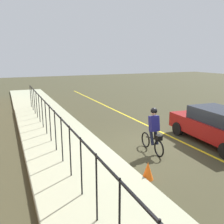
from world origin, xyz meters
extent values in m
plane|color=#3A3824|center=(0.00, 0.00, 0.00)|extent=(80.00, 80.00, 0.00)
cube|color=yellow|center=(0.00, -1.60, 0.00)|extent=(36.00, 0.12, 0.01)
cube|color=#9EA385|center=(0.00, 3.40, 0.07)|extent=(40.00, 3.20, 0.15)
cylinder|color=black|center=(-4.64, 3.80, 0.95)|extent=(0.04, 0.04, 1.60)
cylinder|color=black|center=(-3.51, 3.80, 0.95)|extent=(0.04, 0.04, 1.60)
cylinder|color=black|center=(-2.39, 3.80, 0.95)|extent=(0.04, 0.04, 1.60)
cylinder|color=black|center=(-1.26, 3.80, 0.95)|extent=(0.04, 0.04, 1.60)
cylinder|color=black|center=(-0.13, 3.80, 0.95)|extent=(0.04, 0.04, 1.60)
cylinder|color=black|center=(1.00, 3.80, 0.95)|extent=(0.04, 0.04, 1.60)
cylinder|color=black|center=(2.13, 3.80, 0.95)|extent=(0.04, 0.04, 1.60)
cylinder|color=black|center=(3.26, 3.80, 0.95)|extent=(0.04, 0.04, 1.60)
cylinder|color=black|center=(4.39, 3.80, 0.95)|extent=(0.04, 0.04, 1.60)
cylinder|color=black|center=(5.51, 3.80, 0.95)|extent=(0.04, 0.04, 1.60)
cylinder|color=black|center=(6.64, 3.80, 0.95)|extent=(0.04, 0.04, 1.60)
cylinder|color=black|center=(7.77, 3.80, 0.95)|extent=(0.04, 0.04, 1.60)
cylinder|color=black|center=(8.90, 3.80, 0.95)|extent=(0.04, 0.04, 1.60)
cylinder|color=black|center=(10.03, 3.80, 0.95)|extent=(0.04, 0.04, 1.60)
cube|color=black|center=(1.00, 3.80, 1.70)|extent=(18.06, 0.04, 0.04)
torus|color=black|center=(0.14, 0.24, 0.33)|extent=(0.66, 0.10, 0.66)
torus|color=black|center=(-0.91, 0.30, 0.33)|extent=(0.66, 0.10, 0.66)
cube|color=black|center=(-0.39, 0.27, 0.58)|extent=(0.93, 0.10, 0.24)
cylinder|color=black|center=(-0.54, 0.28, 0.73)|extent=(0.03, 0.03, 0.35)
cube|color=navy|center=(-0.49, 0.28, 1.21)|extent=(0.36, 0.38, 0.63)
sphere|color=tan|center=(-0.44, 0.27, 1.62)|extent=(0.22, 0.22, 0.22)
sphere|color=black|center=(-0.44, 0.27, 1.70)|extent=(0.26, 0.26, 0.26)
cylinder|color=#191E38|center=(-0.50, 0.38, 0.68)|extent=(0.34, 0.14, 0.65)
cylinder|color=#191E38|center=(-0.51, 0.18, 0.68)|extent=(0.34, 0.14, 0.65)
cube|color=black|center=(-0.86, 0.30, 0.75)|extent=(0.25, 0.21, 0.18)
cube|color=maroon|center=(-0.70, -2.80, 0.67)|extent=(4.51, 2.09, 0.70)
cube|color=#1E232D|center=(-0.90, -2.79, 1.30)|extent=(2.56, 1.74, 0.56)
cylinder|color=black|center=(0.85, -2.05, 0.32)|extent=(0.65, 0.26, 0.64)
cylinder|color=black|center=(0.74, -3.75, 0.32)|extent=(0.65, 0.26, 0.64)
cone|color=orange|center=(-2.19, 1.62, 0.28)|extent=(0.36, 0.36, 0.57)
camera|label=1|loc=(-7.86, 5.40, 3.72)|focal=37.97mm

